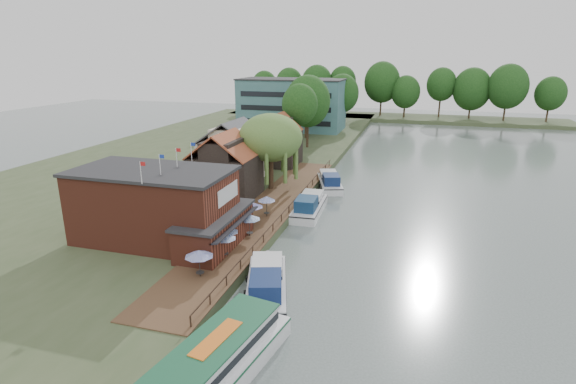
% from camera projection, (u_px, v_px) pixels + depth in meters
% --- Properties ---
extents(ground, '(260.00, 260.00, 0.00)m').
position_uv_depth(ground, '(313.00, 263.00, 42.36)').
color(ground, '#4E5A55').
rests_on(ground, ground).
extents(land_bank, '(50.00, 140.00, 1.00)m').
position_uv_depth(land_bank, '(198.00, 159.00, 82.37)').
color(land_bank, '#384728').
rests_on(land_bank, ground).
extents(quay_deck, '(6.00, 50.00, 0.10)m').
position_uv_depth(quay_deck, '(267.00, 211.00, 53.37)').
color(quay_deck, '#47301E').
rests_on(quay_deck, land_bank).
extents(quay_rail, '(0.20, 49.00, 1.00)m').
position_uv_depth(quay_rail, '(290.00, 208.00, 52.97)').
color(quay_rail, black).
rests_on(quay_rail, land_bank).
extents(pub, '(20.00, 11.00, 7.30)m').
position_uv_depth(pub, '(172.00, 207.00, 43.83)').
color(pub, maroon).
rests_on(pub, land_bank).
extents(hotel_block, '(25.40, 12.40, 12.30)m').
position_uv_depth(hotel_block, '(292.00, 104.00, 110.37)').
color(hotel_block, '#38666B').
rests_on(hotel_block, land_bank).
extents(cottage_a, '(8.60, 7.60, 8.50)m').
position_uv_depth(cottage_a, '(225.00, 165.00, 57.69)').
color(cottage_a, black).
rests_on(cottage_a, land_bank).
extents(cottage_b, '(9.60, 8.60, 8.50)m').
position_uv_depth(cottage_b, '(234.00, 149.00, 67.66)').
color(cottage_b, beige).
rests_on(cottage_b, land_bank).
extents(cottage_c, '(7.60, 7.60, 8.50)m').
position_uv_depth(cottage_c, '(277.00, 140.00, 74.84)').
color(cottage_c, black).
rests_on(cottage_c, land_bank).
extents(willow, '(8.60, 8.60, 10.43)m').
position_uv_depth(willow, '(271.00, 152.00, 60.78)').
color(willow, '#476B2D').
rests_on(willow, land_bank).
extents(umbrella_0, '(2.41, 2.41, 2.38)m').
position_uv_depth(umbrella_0, '(200.00, 263.00, 37.24)').
color(umbrella_0, navy).
rests_on(umbrella_0, quay_deck).
extents(umbrella_1, '(2.21, 2.21, 2.38)m').
position_uv_depth(umbrella_1, '(224.00, 245.00, 40.79)').
color(umbrella_1, navy).
rests_on(umbrella_1, quay_deck).
extents(umbrella_2, '(2.35, 2.35, 2.38)m').
position_uv_depth(umbrella_2, '(226.00, 238.00, 42.29)').
color(umbrella_2, navy).
rests_on(umbrella_2, quay_deck).
extents(umbrella_3, '(2.25, 2.25, 2.38)m').
position_uv_depth(umbrella_3, '(249.00, 225.00, 45.55)').
color(umbrella_3, navy).
rests_on(umbrella_3, quay_deck).
extents(umbrella_4, '(2.46, 2.46, 2.38)m').
position_uv_depth(umbrella_4, '(252.00, 212.00, 49.21)').
color(umbrella_4, '#201C9B').
rests_on(umbrella_4, quay_deck).
extents(umbrella_5, '(2.05, 2.05, 2.38)m').
position_uv_depth(umbrella_5, '(267.00, 206.00, 51.28)').
color(umbrella_5, navy).
rests_on(umbrella_5, quay_deck).
extents(cruiser_0, '(6.58, 11.41, 2.67)m').
position_uv_depth(cruiser_0, '(267.00, 280.00, 36.55)').
color(cruiser_0, silver).
rests_on(cruiser_0, ground).
extents(cruiser_1, '(3.83, 10.67, 2.58)m').
position_uv_depth(cruiser_1, '(309.00, 203.00, 55.35)').
color(cruiser_1, silver).
rests_on(cruiser_1, ground).
extents(cruiser_2, '(6.24, 10.67, 2.47)m').
position_uv_depth(cruiser_2, '(330.00, 180.00, 66.05)').
color(cruiser_2, silver).
rests_on(cruiser_2, ground).
extents(tour_boat, '(6.26, 14.31, 3.02)m').
position_uv_depth(tour_boat, '(211.00, 366.00, 26.18)').
color(tour_boat, silver).
rests_on(tour_boat, ground).
extents(swan, '(0.44, 0.44, 0.44)m').
position_uv_depth(swan, '(274.00, 311.00, 34.16)').
color(swan, white).
rests_on(swan, ground).
extents(bank_tree_0, '(6.36, 6.36, 13.05)m').
position_uv_depth(bank_tree_0, '(300.00, 121.00, 80.21)').
color(bank_tree_0, '#143811').
rests_on(bank_tree_0, land_bank).
extents(bank_tree_1, '(8.79, 8.79, 14.17)m').
position_uv_depth(bank_tree_1, '(308.00, 112.00, 88.19)').
color(bank_tree_1, '#143811').
rests_on(bank_tree_1, land_bank).
extents(bank_tree_2, '(7.94, 7.94, 11.91)m').
position_uv_depth(bank_tree_2, '(306.00, 111.00, 98.72)').
color(bank_tree_2, '#143811').
rests_on(bank_tree_2, land_bank).
extents(bank_tree_3, '(8.36, 8.36, 13.29)m').
position_uv_depth(bank_tree_3, '(342.00, 101.00, 113.38)').
color(bank_tree_3, '#143811').
rests_on(bank_tree_3, land_bank).
extents(bank_tree_4, '(7.44, 7.44, 11.86)m').
position_uv_depth(bank_tree_4, '(333.00, 100.00, 121.45)').
color(bank_tree_4, '#143811').
rests_on(bank_tree_4, land_bank).
extents(bank_tree_5, '(6.11, 6.11, 11.23)m').
position_uv_depth(bank_tree_5, '(336.00, 98.00, 130.69)').
color(bank_tree_5, '#143811').
rests_on(bank_tree_5, land_bank).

